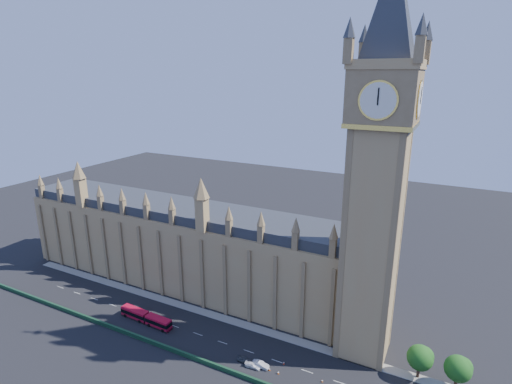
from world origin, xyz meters
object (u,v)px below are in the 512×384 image
at_px(red_bus, 146,317).
at_px(car_white, 253,365).
at_px(car_silver, 260,364).
at_px(car_grey, 244,360).

distance_m(red_bus, car_white, 36.22).
height_order(red_bus, car_white, red_bus).
relative_size(car_silver, car_white, 1.09).
relative_size(red_bus, car_grey, 4.68).
bearing_deg(car_silver, car_white, 122.63).
bearing_deg(car_silver, red_bus, 88.11).
relative_size(car_grey, car_silver, 0.87).
bearing_deg(red_bus, car_white, -1.57).
distance_m(red_bus, car_silver, 37.71).
xyz_separation_m(red_bus, car_grey, (33.34, -1.83, -0.93)).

